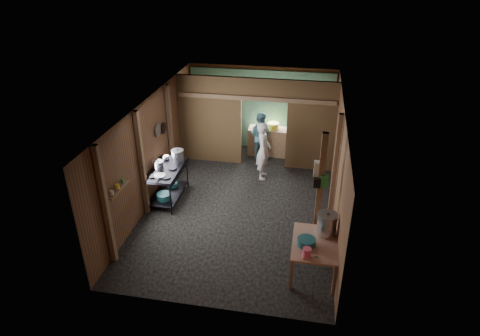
% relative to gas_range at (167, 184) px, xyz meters
% --- Properties ---
extents(floor, '(4.50, 7.00, 0.00)m').
position_rel_gas_range_xyz_m(floor, '(1.88, 0.13, -0.44)').
color(floor, black).
rests_on(floor, ground).
extents(ceiling, '(4.50, 7.00, 0.00)m').
position_rel_gas_range_xyz_m(ceiling, '(1.88, 0.13, 2.16)').
color(ceiling, '#504C49').
rests_on(ceiling, ground).
extents(wall_back, '(4.50, 0.00, 2.60)m').
position_rel_gas_range_xyz_m(wall_back, '(1.88, 3.63, 0.86)').
color(wall_back, brown).
rests_on(wall_back, ground).
extents(wall_front, '(4.50, 0.00, 2.60)m').
position_rel_gas_range_xyz_m(wall_front, '(1.88, -3.37, 0.86)').
color(wall_front, brown).
rests_on(wall_front, ground).
extents(wall_left, '(0.00, 7.00, 2.60)m').
position_rel_gas_range_xyz_m(wall_left, '(-0.37, 0.13, 0.86)').
color(wall_left, brown).
rests_on(wall_left, ground).
extents(wall_right, '(0.00, 7.00, 2.60)m').
position_rel_gas_range_xyz_m(wall_right, '(4.13, 0.13, 0.86)').
color(wall_right, brown).
rests_on(wall_right, ground).
extents(partition_left, '(1.85, 0.10, 2.60)m').
position_rel_gas_range_xyz_m(partition_left, '(0.55, 2.33, 0.86)').
color(partition_left, brown).
rests_on(partition_left, floor).
extents(partition_right, '(1.35, 0.10, 2.60)m').
position_rel_gas_range_xyz_m(partition_right, '(3.46, 2.33, 0.86)').
color(partition_right, brown).
rests_on(partition_right, floor).
extents(partition_header, '(1.30, 0.10, 0.60)m').
position_rel_gas_range_xyz_m(partition_header, '(2.13, 2.33, 1.86)').
color(partition_header, brown).
rests_on(partition_header, wall_back).
extents(turquoise_panel, '(4.40, 0.06, 2.50)m').
position_rel_gas_range_xyz_m(turquoise_panel, '(1.88, 3.57, 0.81)').
color(turquoise_panel, '#72C2B9').
rests_on(turquoise_panel, wall_back).
extents(back_counter, '(1.20, 0.50, 0.85)m').
position_rel_gas_range_xyz_m(back_counter, '(2.18, 3.08, -0.01)').
color(back_counter, '#A17957').
rests_on(back_counter, floor).
extents(wall_clock, '(0.20, 0.03, 0.20)m').
position_rel_gas_range_xyz_m(wall_clock, '(2.13, 3.53, 1.46)').
color(wall_clock, silver).
rests_on(wall_clock, wall_back).
extents(post_left_a, '(0.10, 0.12, 2.60)m').
position_rel_gas_range_xyz_m(post_left_a, '(-0.30, -2.47, 0.86)').
color(post_left_a, '#A17957').
rests_on(post_left_a, floor).
extents(post_left_b, '(0.10, 0.12, 2.60)m').
position_rel_gas_range_xyz_m(post_left_b, '(-0.30, -0.67, 0.86)').
color(post_left_b, '#A17957').
rests_on(post_left_b, floor).
extents(post_left_c, '(0.10, 0.12, 2.60)m').
position_rel_gas_range_xyz_m(post_left_c, '(-0.30, 1.33, 0.86)').
color(post_left_c, '#A17957').
rests_on(post_left_c, floor).
extents(post_right, '(0.10, 0.12, 2.60)m').
position_rel_gas_range_xyz_m(post_right, '(4.06, -0.07, 0.86)').
color(post_right, '#A17957').
rests_on(post_right, floor).
extents(post_free, '(0.12, 0.12, 2.60)m').
position_rel_gas_range_xyz_m(post_free, '(3.73, -1.17, 0.86)').
color(post_free, '#A17957').
rests_on(post_free, floor).
extents(cross_beam, '(4.40, 0.12, 0.12)m').
position_rel_gas_range_xyz_m(cross_beam, '(1.88, 2.28, 1.61)').
color(cross_beam, '#A17957').
rests_on(cross_beam, wall_left).
extents(pan_lid_big, '(0.03, 0.34, 0.34)m').
position_rel_gas_range_xyz_m(pan_lid_big, '(-0.33, 0.53, 1.21)').
color(pan_lid_big, gray).
rests_on(pan_lid_big, wall_left).
extents(pan_lid_small, '(0.03, 0.30, 0.30)m').
position_rel_gas_range_xyz_m(pan_lid_small, '(-0.33, 0.93, 1.11)').
color(pan_lid_small, black).
rests_on(pan_lid_small, wall_left).
extents(wall_shelf, '(0.14, 0.80, 0.03)m').
position_rel_gas_range_xyz_m(wall_shelf, '(-0.27, -1.97, 0.96)').
color(wall_shelf, '#A17957').
rests_on(wall_shelf, wall_left).
extents(jar_white, '(0.07, 0.07, 0.10)m').
position_rel_gas_range_xyz_m(jar_white, '(-0.27, -2.22, 1.03)').
color(jar_white, silver).
rests_on(jar_white, wall_shelf).
extents(jar_yellow, '(0.08, 0.08, 0.10)m').
position_rel_gas_range_xyz_m(jar_yellow, '(-0.27, -1.97, 1.03)').
color(jar_yellow, yellow).
rests_on(jar_yellow, wall_shelf).
extents(jar_green, '(0.06, 0.06, 0.10)m').
position_rel_gas_range_xyz_m(jar_green, '(-0.27, -1.75, 1.03)').
color(jar_green, '#2D8B3C').
rests_on(jar_green, wall_shelf).
extents(bag_white, '(0.22, 0.15, 0.32)m').
position_rel_gas_range_xyz_m(bag_white, '(3.68, -1.09, 1.34)').
color(bag_white, silver).
rests_on(bag_white, post_free).
extents(bag_green, '(0.16, 0.12, 0.24)m').
position_rel_gas_range_xyz_m(bag_green, '(3.80, -1.23, 1.16)').
color(bag_green, '#2D8B3C').
rests_on(bag_green, post_free).
extents(bag_black, '(0.14, 0.10, 0.20)m').
position_rel_gas_range_xyz_m(bag_black, '(3.66, -1.25, 1.11)').
color(bag_black, black).
rests_on(bag_black, post_free).
extents(gas_range, '(0.76, 1.48, 0.87)m').
position_rel_gas_range_xyz_m(gas_range, '(0.00, 0.00, 0.00)').
color(gas_range, black).
rests_on(gas_range, floor).
extents(prep_table, '(0.87, 1.20, 0.71)m').
position_rel_gas_range_xyz_m(prep_table, '(3.71, -2.08, -0.08)').
color(prep_table, '#A27B6A').
rests_on(prep_table, floor).
extents(stove_pot_large, '(0.34, 0.34, 0.32)m').
position_rel_gas_range_xyz_m(stove_pot_large, '(0.17, 0.46, 0.58)').
color(stove_pot_large, silver).
rests_on(stove_pot_large, gas_range).
extents(stove_pot_med, '(0.25, 0.25, 0.22)m').
position_rel_gas_range_xyz_m(stove_pot_med, '(-0.17, -0.03, 0.53)').
color(stove_pot_med, silver).
rests_on(stove_pot_med, gas_range).
extents(stove_saucepan, '(0.21, 0.21, 0.10)m').
position_rel_gas_range_xyz_m(stove_saucepan, '(-0.17, 0.49, 0.49)').
color(stove_saucepan, silver).
rests_on(stove_saucepan, gas_range).
extents(frying_pan, '(0.32, 0.52, 0.07)m').
position_rel_gas_range_xyz_m(frying_pan, '(0.00, -0.43, 0.46)').
color(frying_pan, gray).
rests_on(frying_pan, gas_range).
extents(blue_tub_front, '(0.36, 0.36, 0.15)m').
position_rel_gas_range_xyz_m(blue_tub_front, '(0.00, -0.29, -0.19)').
color(blue_tub_front, '#1C585E').
rests_on(blue_tub_front, gas_range).
extents(blue_tub_back, '(0.27, 0.27, 0.11)m').
position_rel_gas_range_xyz_m(blue_tub_back, '(0.00, 0.34, -0.21)').
color(blue_tub_back, '#1C585E').
rests_on(blue_tub_back, gas_range).
extents(stock_pot, '(0.46, 0.46, 0.47)m').
position_rel_gas_range_xyz_m(stock_pot, '(3.91, -1.75, 0.49)').
color(stock_pot, silver).
rests_on(stock_pot, prep_table).
extents(wash_basin, '(0.41, 0.41, 0.13)m').
position_rel_gas_range_xyz_m(wash_basin, '(3.54, -2.18, 0.34)').
color(wash_basin, '#1C585E').
rests_on(wash_basin, prep_table).
extents(pink_bucket, '(0.18, 0.18, 0.19)m').
position_rel_gas_range_xyz_m(pink_bucket, '(3.56, -2.53, 0.37)').
color(pink_bucket, '#EC567D').
rests_on(pink_bucket, prep_table).
extents(knife, '(0.29, 0.13, 0.01)m').
position_rel_gas_range_xyz_m(knife, '(3.63, -2.55, 0.28)').
color(knife, silver).
rests_on(knife, prep_table).
extents(yellow_tub, '(0.35, 0.35, 0.19)m').
position_rel_gas_range_xyz_m(yellow_tub, '(2.32, 3.08, 0.51)').
color(yellow_tub, yellow).
rests_on(yellow_tub, back_counter).
extents(cook, '(0.42, 0.61, 1.63)m').
position_rel_gas_range_xyz_m(cook, '(2.23, 1.57, 0.38)').
color(cook, silver).
rests_on(cook, floor).
extents(worker_back, '(0.84, 0.73, 1.46)m').
position_rel_gas_range_xyz_m(worker_back, '(1.97, 2.80, 0.29)').
color(worker_back, teal).
rests_on(worker_back, floor).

